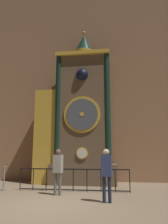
# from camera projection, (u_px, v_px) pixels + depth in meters

# --- Properties ---
(ground_plane) EXTENTS (28.00, 28.00, 0.00)m
(ground_plane) POSITION_uv_depth(u_px,v_px,m) (48.00, 206.00, 6.53)
(ground_plane) COLOR #847056
(cathedral_back_wall) EXTENTS (24.00, 0.32, 15.47)m
(cathedral_back_wall) POSITION_uv_depth(u_px,v_px,m) (79.00, 55.00, 13.91)
(cathedral_back_wall) COLOR #936B4C
(cathedral_back_wall) RESTS_ON ground_plane
(clock_tower) EXTENTS (4.32, 1.79, 8.63)m
(clock_tower) POSITION_uv_depth(u_px,v_px,m) (77.00, 117.00, 11.92)
(clock_tower) COLOR brown
(clock_tower) RESTS_ON ground_plane
(railing_fence) EXTENTS (4.70, 0.05, 0.92)m
(railing_fence) POSITION_uv_depth(u_px,v_px,m) (73.00, 179.00, 9.16)
(railing_fence) COLOR black
(railing_fence) RESTS_ON ground_plane
(visitor_near) EXTENTS (0.38, 0.29, 1.71)m
(visitor_near) POSITION_uv_depth(u_px,v_px,m) (58.00, 167.00, 8.39)
(visitor_near) COLOR #58554F
(visitor_near) RESTS_ON ground_plane
(visitor_far) EXTENTS (0.36, 0.26, 1.70)m
(visitor_far) POSITION_uv_depth(u_px,v_px,m) (106.00, 170.00, 7.14)
(visitor_far) COLOR #1B213A
(visitor_far) RESTS_ON ground_plane
(stanchion_post) EXTENTS (0.28, 0.28, 1.02)m
(stanchion_post) POSITION_uv_depth(u_px,v_px,m) (4.00, 182.00, 9.35)
(stanchion_post) COLOR gray
(stanchion_post) RESTS_ON ground_plane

